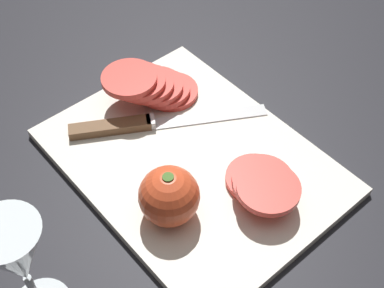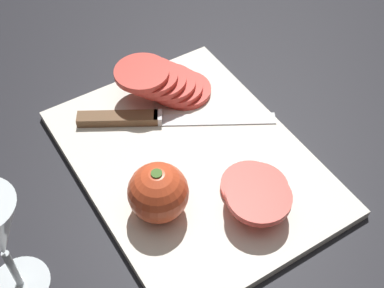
% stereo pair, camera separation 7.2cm
% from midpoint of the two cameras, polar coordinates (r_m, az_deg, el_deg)
% --- Properties ---
extents(ground_plane, '(3.00, 3.00, 0.00)m').
position_cam_midpoint_polar(ground_plane, '(0.72, 9.31, -5.83)').
color(ground_plane, black).
extents(cutting_board, '(0.39, 0.29, 0.01)m').
position_cam_midpoint_polar(cutting_board, '(0.74, 2.75, -2.01)').
color(cutting_board, silver).
rests_on(cutting_board, ground_plane).
extents(whole_tomato, '(0.08, 0.08, 0.08)m').
position_cam_midpoint_polar(whole_tomato, '(0.66, -0.51, -5.39)').
color(whole_tomato, '#DB4C28').
rests_on(whole_tomato, cutting_board).
extents(knife, '(0.17, 0.26, 0.01)m').
position_cam_midpoint_polar(knife, '(0.78, -3.29, 2.58)').
color(knife, silver).
rests_on(knife, cutting_board).
extents(tomato_slice_stack_near, '(0.10, 0.14, 0.06)m').
position_cam_midpoint_polar(tomato_slice_stack_near, '(0.80, -0.48, 6.54)').
color(tomato_slice_stack_near, '#D63D33').
rests_on(tomato_slice_stack_near, cutting_board).
extents(tomato_slice_stack_far, '(0.12, 0.10, 0.04)m').
position_cam_midpoint_polar(tomato_slice_stack_far, '(0.69, 9.76, -5.21)').
color(tomato_slice_stack_far, '#D63D33').
rests_on(tomato_slice_stack_far, cutting_board).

